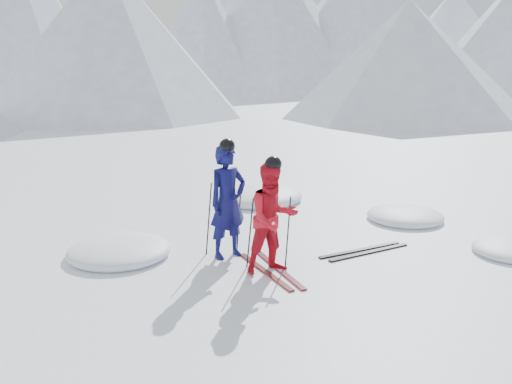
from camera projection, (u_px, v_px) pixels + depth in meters
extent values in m
plane|color=white|center=(369.00, 254.00, 9.31)|extent=(160.00, 160.00, 0.00)
cone|color=#B2BCD1|center=(9.00, 9.00, 42.75)|extent=(23.96, 23.96, 14.35)
cone|color=#B2BCD1|center=(97.00, 32.00, 54.76)|extent=(17.69, 17.69, 11.93)
cone|color=#B2BCD1|center=(203.00, 36.00, 50.00)|extent=(19.63, 19.63, 10.85)
cone|color=#B2BCD1|center=(270.00, 20.00, 53.98)|extent=(23.31, 23.31, 14.15)
cone|color=#B2BCD1|center=(366.00, 17.00, 55.00)|extent=(28.94, 28.94, 14.88)
cone|color=silver|center=(451.00, 40.00, 58.55)|extent=(24.45, 24.45, 10.76)
cone|color=#B2BCD1|center=(406.00, 60.00, 30.31)|extent=(14.00, 14.00, 6.50)
cone|color=#B2BCD1|center=(109.00, 38.00, 31.66)|extent=(16.00, 16.00, 9.00)
imported|color=#0C0E4A|center=(228.00, 202.00, 8.99)|extent=(0.82, 0.69, 1.91)
imported|color=red|center=(273.00, 219.00, 8.35)|extent=(0.94, 0.79, 1.74)
cylinder|color=black|center=(209.00, 219.00, 9.13)|extent=(0.13, 0.09, 1.27)
cylinder|color=black|center=(239.00, 215.00, 9.36)|extent=(0.13, 0.08, 1.27)
cylinder|color=black|center=(250.00, 233.00, 8.58)|extent=(0.12, 0.09, 1.16)
cylinder|color=black|center=(288.00, 232.00, 8.63)|extent=(0.12, 0.08, 1.16)
cube|color=black|center=(265.00, 271.00, 8.52)|extent=(0.43, 1.68, 0.03)
cube|color=black|center=(280.00, 270.00, 8.58)|extent=(0.32, 1.70, 0.03)
cube|color=black|center=(360.00, 250.00, 9.47)|extent=(1.68, 0.46, 0.03)
cube|color=black|center=(369.00, 252.00, 9.35)|extent=(1.67, 0.52, 0.03)
ellipsoid|color=white|center=(120.00, 255.00, 9.25)|extent=(1.76, 1.76, 0.39)
ellipsoid|color=white|center=(405.00, 219.00, 11.33)|extent=(1.58, 1.58, 0.35)
ellipsoid|color=white|center=(258.00, 200.00, 12.92)|extent=(2.10, 2.10, 0.46)
ellipsoid|color=white|center=(510.00, 253.00, 9.35)|extent=(1.28, 1.28, 0.28)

